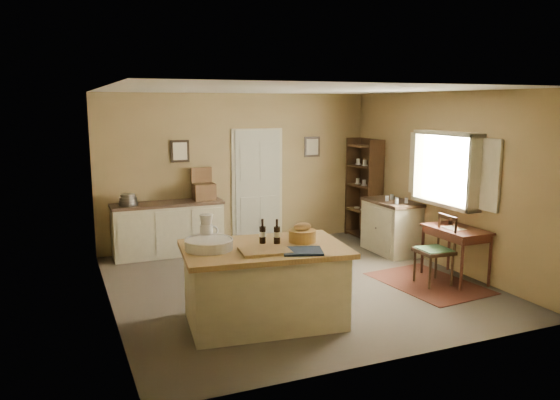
{
  "coord_description": "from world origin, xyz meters",
  "views": [
    {
      "loc": [
        -3.05,
        -6.74,
        2.51
      ],
      "look_at": [
        -0.08,
        0.38,
        1.15
      ],
      "focal_mm": 35.0,
      "sensor_mm": 36.0,
      "label": 1
    }
  ],
  "objects_px": {
    "writing_desk": "(456,235)",
    "shelving_unit": "(366,189)",
    "work_island": "(263,282)",
    "desk_chair": "(434,251)",
    "sideboard": "(169,227)",
    "right_cabinet": "(391,226)"
  },
  "relations": [
    {
      "from": "writing_desk",
      "to": "shelving_unit",
      "type": "xyz_separation_m",
      "value": [
        0.15,
        2.71,
        0.27
      ]
    },
    {
      "from": "work_island",
      "to": "writing_desk",
      "type": "xyz_separation_m",
      "value": [
        3.11,
        0.39,
        0.19
      ]
    },
    {
      "from": "desk_chair",
      "to": "sideboard",
      "type": "bearing_deg",
      "value": 138.7
    },
    {
      "from": "work_island",
      "to": "sideboard",
      "type": "distance_m",
      "value": 3.33
    },
    {
      "from": "sideboard",
      "to": "writing_desk",
      "type": "relative_size",
      "value": 1.98
    },
    {
      "from": "right_cabinet",
      "to": "sideboard",
      "type": "bearing_deg",
      "value": 159.99
    },
    {
      "from": "sideboard",
      "to": "shelving_unit",
      "type": "bearing_deg",
      "value": -3.1
    },
    {
      "from": "work_island",
      "to": "shelving_unit",
      "type": "height_order",
      "value": "shelving_unit"
    },
    {
      "from": "sideboard",
      "to": "desk_chair",
      "type": "height_order",
      "value": "sideboard"
    },
    {
      "from": "work_island",
      "to": "right_cabinet",
      "type": "relative_size",
      "value": 1.84
    },
    {
      "from": "sideboard",
      "to": "shelving_unit",
      "type": "height_order",
      "value": "shelving_unit"
    },
    {
      "from": "sideboard",
      "to": "desk_chair",
      "type": "bearing_deg",
      "value": -43.4
    },
    {
      "from": "desk_chair",
      "to": "work_island",
      "type": "bearing_deg",
      "value": -170.62
    },
    {
      "from": "writing_desk",
      "to": "right_cabinet",
      "type": "bearing_deg",
      "value": 90.01
    },
    {
      "from": "sideboard",
      "to": "writing_desk",
      "type": "xyz_separation_m",
      "value": [
        3.54,
        -2.91,
        0.19
      ]
    },
    {
      "from": "work_island",
      "to": "shelving_unit",
      "type": "distance_m",
      "value": 4.52
    },
    {
      "from": "desk_chair",
      "to": "right_cabinet",
      "type": "distance_m",
      "value": 1.72
    },
    {
      "from": "work_island",
      "to": "right_cabinet",
      "type": "bearing_deg",
      "value": 39.62
    },
    {
      "from": "shelving_unit",
      "to": "right_cabinet",
      "type": "bearing_deg",
      "value": -97.83
    },
    {
      "from": "right_cabinet",
      "to": "writing_desk",
      "type": "bearing_deg",
      "value": -89.99
    },
    {
      "from": "sideboard",
      "to": "shelving_unit",
      "type": "relative_size",
      "value": 0.98
    },
    {
      "from": "work_island",
      "to": "writing_desk",
      "type": "height_order",
      "value": "work_island"
    }
  ]
}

